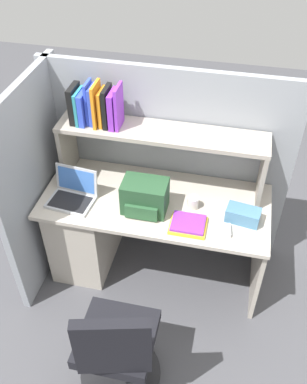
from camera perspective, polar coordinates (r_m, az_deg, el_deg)
The scene contains 13 objects.
ground_plane at distance 3.53m, azimuth 0.18°, elevation -9.90°, with size 8.00×8.00×0.00m, color #4C4C51.
desk at distance 3.30m, azimuth -6.43°, elevation -4.29°, with size 1.60×0.70×0.73m.
cubicle_partition_rear at distance 3.25m, azimuth 1.66°, elevation 3.89°, with size 1.84×0.05×1.55m, color gray.
cubicle_partition_left at distance 3.18m, azimuth -15.13°, elevation 1.19°, with size 0.05×1.06×1.55m, color gray.
overhead_hutch at distance 2.93m, azimuth 1.07°, elevation 6.57°, with size 1.44×0.28×0.45m.
reference_books_on_shelf at distance 2.91m, azimuth -7.74°, elevation 11.30°, with size 0.34×0.18×0.30m.
laptop at distance 3.02m, azimuth -10.70°, elevation -0.21°, with size 0.33×0.28×0.22m.
backpack at distance 2.85m, azimuth -1.18°, elevation -0.67°, with size 0.30×0.23×0.23m.
computer_mouse at distance 2.81m, azimuth 9.65°, elevation -5.06°, with size 0.06×0.10×0.03m, color silver.
paper_cup at distance 2.93m, azimuth 5.29°, elevation -1.41°, with size 0.08×0.08×0.09m, color white.
tissue_box at distance 2.88m, azimuth 11.87°, elevation -3.02°, with size 0.22×0.12×0.10m, color teal.
desk_book_stack at distance 2.81m, azimuth 4.65°, elevation -4.34°, with size 0.24×0.20×0.04m.
office_chair at distance 2.68m, azimuth -4.87°, elevation -20.50°, with size 0.52×0.53×0.93m.
Camera 1 is at (0.47, -2.16, 2.75)m, focal length 39.93 mm.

